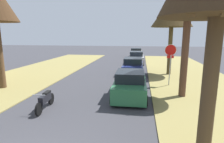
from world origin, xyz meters
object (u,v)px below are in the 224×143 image
(parked_sedan_navy, at_px, (133,67))
(parked_sedan_silver, at_px, (136,58))
(stop_sign_far, at_px, (170,56))
(street_tree_right_mid_b, at_px, (172,12))
(parked_motorcycle, at_px, (45,100))
(parked_sedan_tan, at_px, (136,53))
(parked_sedan_green, at_px, (130,85))

(parked_sedan_navy, bearing_deg, parked_sedan_silver, 88.82)
(stop_sign_far, relative_size, street_tree_right_mid_b, 0.42)
(parked_motorcycle, bearing_deg, stop_sign_far, 39.34)
(street_tree_right_mid_b, bearing_deg, stop_sign_far, -97.66)
(parked_motorcycle, bearing_deg, parked_sedan_tan, 80.39)
(stop_sign_far, xyz_separation_m, parked_sedan_tan, (-2.86, 17.18, -1.46))
(street_tree_right_mid_b, height_order, parked_sedan_navy, street_tree_right_mid_b)
(street_tree_right_mid_b, relative_size, parked_sedan_green, 1.58)
(parked_motorcycle, bearing_deg, parked_sedan_silver, 75.94)
(parked_sedan_green, distance_m, parked_sedan_silver, 13.48)
(stop_sign_far, xyz_separation_m, street_tree_right_mid_b, (0.55, 4.07, 3.47))
(parked_sedan_green, bearing_deg, parked_motorcycle, -146.35)
(parked_sedan_tan, bearing_deg, parked_sedan_green, -89.42)
(parked_sedan_green, bearing_deg, parked_sedan_silver, 89.95)
(stop_sign_far, distance_m, parked_sedan_green, 4.13)
(parked_sedan_silver, height_order, parked_motorcycle, parked_sedan_silver)
(parked_sedan_silver, bearing_deg, parked_motorcycle, -104.06)
(parked_sedan_tan, bearing_deg, parked_motorcycle, -99.61)
(street_tree_right_mid_b, distance_m, parked_sedan_silver, 8.84)
(parked_sedan_tan, bearing_deg, parked_sedan_navy, -89.70)
(street_tree_right_mid_b, height_order, parked_sedan_tan, street_tree_right_mid_b)
(parked_sedan_navy, relative_size, parked_motorcycle, 2.16)
(street_tree_right_mid_b, relative_size, parked_sedan_navy, 1.58)
(street_tree_right_mid_b, distance_m, parked_sedan_green, 9.04)
(parked_sedan_green, height_order, parked_sedan_silver, same)
(street_tree_right_mid_b, distance_m, parked_sedan_tan, 14.41)
(stop_sign_far, relative_size, parked_sedan_tan, 0.67)
(street_tree_right_mid_b, height_order, parked_motorcycle, street_tree_right_mid_b)
(parked_sedan_green, bearing_deg, stop_sign_far, 46.49)
(stop_sign_far, height_order, parked_sedan_silver, stop_sign_far)
(parked_sedan_green, relative_size, parked_motorcycle, 2.16)
(parked_sedan_green, distance_m, parked_sedan_navy, 6.52)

